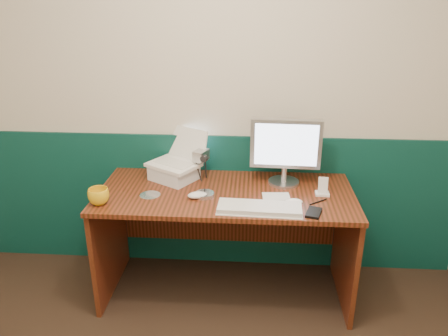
# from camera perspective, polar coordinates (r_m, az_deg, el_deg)

# --- Properties ---
(back_wall) EXTENTS (3.50, 0.04, 2.50)m
(back_wall) POSITION_cam_1_polar(r_m,az_deg,el_deg) (2.93, -1.62, 8.96)
(back_wall) COLOR beige
(back_wall) RESTS_ON ground
(wainscot) EXTENTS (3.48, 0.02, 1.00)m
(wainscot) POSITION_cam_1_polar(r_m,az_deg,el_deg) (3.17, -1.50, -4.40)
(wainscot) COLOR #073434
(wainscot) RESTS_ON ground
(desk) EXTENTS (1.60, 0.70, 0.75)m
(desk) POSITION_cam_1_polar(r_m,az_deg,el_deg) (2.91, 0.21, -9.80)
(desk) COLOR #351B09
(desk) RESTS_ON ground
(laptop_riser) EXTENTS (0.35, 0.34, 0.09)m
(laptop_riser) POSITION_cam_1_polar(r_m,az_deg,el_deg) (2.92, -6.55, -0.62)
(laptop_riser) COLOR silver
(laptop_riser) RESTS_ON desk
(laptop) EXTENTS (0.39, 0.37, 0.26)m
(laptop) POSITION_cam_1_polar(r_m,az_deg,el_deg) (2.85, -6.70, 2.67)
(laptop) COLOR white
(laptop) RESTS_ON laptop_riser
(monitor) EXTENTS (0.45, 0.15, 0.44)m
(monitor) POSITION_cam_1_polar(r_m,az_deg,el_deg) (2.80, 8.01, 2.18)
(monitor) COLOR #BABABF
(monitor) RESTS_ON desk
(keyboard) EXTENTS (0.48, 0.18, 0.03)m
(keyboard) POSITION_cam_1_polar(r_m,az_deg,el_deg) (2.51, 4.65, -5.31)
(keyboard) COLOR silver
(keyboard) RESTS_ON desk
(mouse_right) EXTENTS (0.10, 0.06, 0.03)m
(mouse_right) POSITION_cam_1_polar(r_m,az_deg,el_deg) (2.60, 9.11, -4.37)
(mouse_right) COLOR white
(mouse_right) RESTS_ON desk
(mouse_left) EXTENTS (0.13, 0.10, 0.04)m
(mouse_left) POSITION_cam_1_polar(r_m,az_deg,el_deg) (2.65, -3.50, -3.55)
(mouse_left) COLOR silver
(mouse_left) RESTS_ON desk
(mug) EXTENTS (0.15, 0.15, 0.10)m
(mug) POSITION_cam_1_polar(r_m,az_deg,el_deg) (2.67, -16.06, -3.57)
(mug) COLOR gold
(mug) RESTS_ON desk
(camcorder) EXTENTS (0.15, 0.17, 0.22)m
(camcorder) POSITION_cam_1_polar(r_m,az_deg,el_deg) (2.88, -3.00, 0.56)
(camcorder) COLOR #ACACB1
(camcorder) RESTS_ON desk
(cd_spindle) EXTENTS (0.12, 0.12, 0.02)m
(cd_spindle) POSITION_cam_1_polar(r_m,az_deg,el_deg) (2.67, -2.55, -3.49)
(cd_spindle) COLOR silver
(cd_spindle) RESTS_ON desk
(cd_loose_a) EXTENTS (0.13, 0.13, 0.00)m
(cd_loose_a) POSITION_cam_1_polar(r_m,az_deg,el_deg) (2.73, -9.64, -3.49)
(cd_loose_a) COLOR silver
(cd_loose_a) RESTS_ON desk
(pen) EXTENTS (0.11, 0.09, 0.01)m
(pen) POSITION_cam_1_polar(r_m,az_deg,el_deg) (2.66, 12.21, -4.33)
(pen) COLOR black
(pen) RESTS_ON desk
(papers) EXTENTS (0.17, 0.12, 0.00)m
(papers) POSITION_cam_1_polar(r_m,az_deg,el_deg) (2.69, 6.82, -3.71)
(papers) COLOR silver
(papers) RESTS_ON desk
(dock) EXTENTS (0.09, 0.07, 0.02)m
(dock) POSITION_cam_1_polar(r_m,az_deg,el_deg) (2.76, 12.70, -3.29)
(dock) COLOR white
(dock) RESTS_ON desk
(music_player) EXTENTS (0.06, 0.03, 0.10)m
(music_player) POSITION_cam_1_polar(r_m,az_deg,el_deg) (2.73, 12.80, -2.18)
(music_player) COLOR white
(music_player) RESTS_ON dock
(pda) EXTENTS (0.11, 0.15, 0.02)m
(pda) POSITION_cam_1_polar(r_m,az_deg,el_deg) (2.52, 11.64, -5.73)
(pda) COLOR black
(pda) RESTS_ON desk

